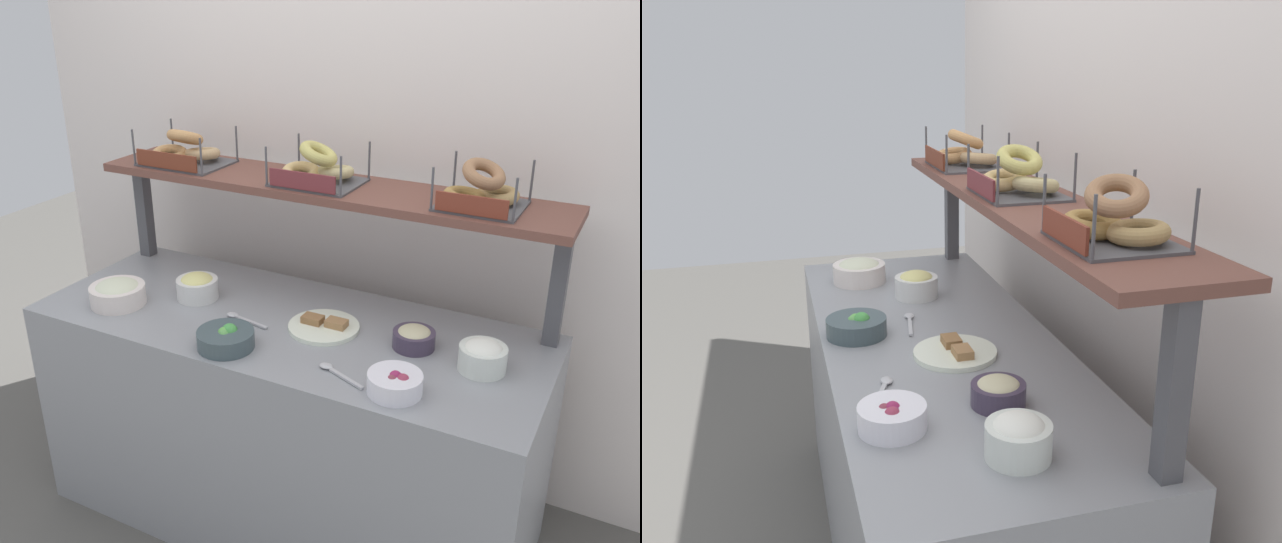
{
  "view_description": "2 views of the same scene",
  "coord_description": "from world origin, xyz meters",
  "views": [
    {
      "loc": [
        1.09,
        -1.84,
        1.98
      ],
      "look_at": [
        0.1,
        0.05,
        1.04
      ],
      "focal_mm": 39.1,
      "sensor_mm": 36.0,
      "label": 1
    },
    {
      "loc": [
        1.88,
        -0.46,
        1.67
      ],
      "look_at": [
        0.04,
        0.06,
        1.07
      ],
      "focal_mm": 38.19,
      "sensor_mm": 36.0,
      "label": 2
    }
  ],
  "objects": [
    {
      "name": "serving_spoon_by_edge",
      "position": [
        -0.15,
        -0.06,
        0.86
      ],
      "size": [
        0.18,
        0.05,
        0.01
      ],
      "color": "#B7B7BC",
      "rests_on": "deli_counter"
    },
    {
      "name": "bowl_potato_salad",
      "position": [
        -0.62,
        -0.16,
        0.89
      ],
      "size": [
        0.2,
        0.2,
        0.09
      ],
      "color": "silver",
      "rests_on": "deli_counter"
    },
    {
      "name": "back_wall",
      "position": [
        0.0,
        0.55,
        1.2
      ],
      "size": [
        3.0,
        0.06,
        2.4
      ],
      "primitive_type": "cube",
      "color": "silver",
      "rests_on": "ground_plane"
    },
    {
      "name": "serving_plate_white",
      "position": [
        0.14,
        0.02,
        0.86
      ],
      "size": [
        0.24,
        0.24,
        0.04
      ],
      "color": "white",
      "rests_on": "deli_counter"
    },
    {
      "name": "upper_shelf",
      "position": [
        0.0,
        0.27,
        1.26
      ],
      "size": [
        1.76,
        0.32,
        0.03
      ],
      "primitive_type": "cube",
      "color": "brown",
      "rests_on": "shelf_riser_left"
    },
    {
      "name": "shelf_riser_left",
      "position": [
        -0.84,
        0.27,
        1.05
      ],
      "size": [
        0.05,
        0.05,
        0.4
      ],
      "primitive_type": "cube",
      "color": "#4C4C51",
      "rests_on": "deli_counter"
    },
    {
      "name": "bagel_basket_plain",
      "position": [
        -0.01,
        0.25,
        1.33
      ],
      "size": [
        0.3,
        0.27,
        0.15
      ],
      "color": "#4C4C51",
      "rests_on": "upper_shelf"
    },
    {
      "name": "serving_spoon_near_plate",
      "position": [
        0.3,
        -0.22,
        0.86
      ],
      "size": [
        0.17,
        0.08,
        0.01
      ],
      "color": "#B7B7BC",
      "rests_on": "deli_counter"
    },
    {
      "name": "bowl_tuna_salad",
      "position": [
        0.45,
        0.04,
        0.89
      ],
      "size": [
        0.14,
        0.14,
        0.07
      ],
      "color": "#40354B",
      "rests_on": "deli_counter"
    },
    {
      "name": "bowl_cream_cheese",
      "position": [
        0.68,
        0.01,
        0.9
      ],
      "size": [
        0.15,
        0.15,
        0.1
      ],
      "color": "silver",
      "rests_on": "deli_counter"
    },
    {
      "name": "bowl_veggie_mix",
      "position": [
        -0.09,
        -0.24,
        0.88
      ],
      "size": [
        0.19,
        0.19,
        0.08
      ],
      "color": "#3F4F54",
      "rests_on": "deli_counter"
    },
    {
      "name": "shelf_riser_right",
      "position": [
        0.84,
        0.27,
        1.05
      ],
      "size": [
        0.05,
        0.05,
        0.4
      ],
      "primitive_type": "cube",
      "color": "#4C4C51",
      "rests_on": "deli_counter"
    },
    {
      "name": "bowl_egg_salad",
      "position": [
        -0.39,
        0.02,
        0.9
      ],
      "size": [
        0.15,
        0.15,
        0.1
      ],
      "color": "silver",
      "rests_on": "deli_counter"
    },
    {
      "name": "ground_plane",
      "position": [
        0.0,
        0.0,
        0.0
      ],
      "size": [
        8.0,
        8.0,
        0.0
      ],
      "primitive_type": "plane",
      "color": "#595651"
    },
    {
      "name": "bagel_basket_sesame",
      "position": [
        -0.59,
        0.25,
        1.33
      ],
      "size": [
        0.32,
        0.27,
        0.15
      ],
      "color": "#4C4C51",
      "rests_on": "upper_shelf"
    },
    {
      "name": "deli_counter",
      "position": [
        0.0,
        0.0,
        0.42
      ],
      "size": [
        1.8,
        0.7,
        0.85
      ],
      "primitive_type": "cube",
      "color": "gray",
      "rests_on": "ground_plane"
    },
    {
      "name": "bowl_beet_salad",
      "position": [
        0.49,
        -0.23,
        0.88
      ],
      "size": [
        0.16,
        0.16,
        0.07
      ],
      "color": "white",
      "rests_on": "deli_counter"
    },
    {
      "name": "bagel_basket_everything",
      "position": [
        0.57,
        0.26,
        1.33
      ],
      "size": [
        0.28,
        0.26,
        0.15
      ],
      "color": "#4C4C51",
      "rests_on": "upper_shelf"
    }
  ]
}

